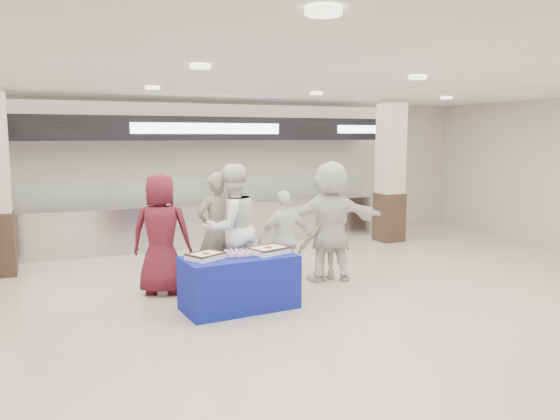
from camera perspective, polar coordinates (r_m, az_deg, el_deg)
name	(u,v)px	position (r m, az deg, el deg)	size (l,w,h in m)	color
ground	(316,319)	(7.34, 3.78, -11.29)	(14.00, 14.00, 0.00)	beige
serving_line	(205,193)	(12.06, -7.83, 1.79)	(8.70, 0.85, 2.80)	silver
column_right	(390,174)	(12.64, 11.44, 3.67)	(0.55, 0.55, 3.20)	#342117
display_table	(239,282)	(7.66, -4.27, -7.55)	(1.55, 0.78, 0.75)	#16229A
sheet_cake_left	(206,255)	(7.43, -7.77, -4.72)	(0.57, 0.52, 0.10)	white
sheet_cake_right	(268,250)	(7.71, -1.21, -4.16)	(0.62, 0.55, 0.10)	white
cupcake_tray	(241,253)	(7.60, -4.12, -4.52)	(0.41, 0.33, 0.06)	silver
civilian_maroon	(161,234)	(8.43, -12.30, -2.47)	(0.90, 0.59, 1.85)	maroon
soldier_a	(216,230)	(8.65, -6.66, -2.14)	(0.67, 0.44, 1.83)	gray
chef_tall	(231,228)	(8.38, -5.10, -1.93)	(0.96, 0.75, 1.98)	white
chef_short	(285,239)	(8.66, 0.51, -3.03)	(0.91, 0.38, 1.55)	white
soldier_b	(325,237)	(9.15, 4.73, -2.78)	(0.94, 0.54, 1.45)	gray
civilian_white	(330,221)	(9.04, 5.28, -1.16)	(1.85, 0.59, 2.00)	white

